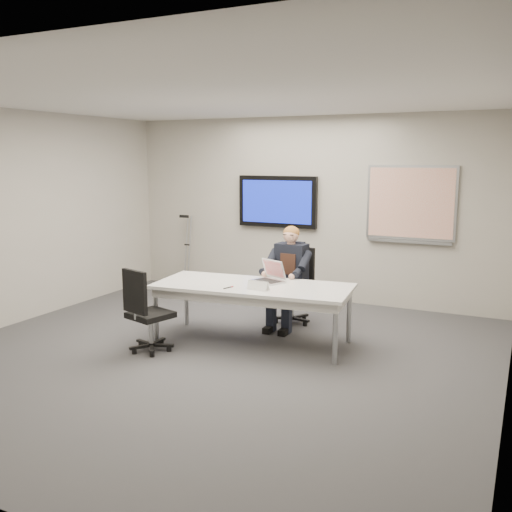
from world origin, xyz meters
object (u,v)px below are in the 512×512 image
at_px(office_chair_far, 294,300).
at_px(seated_person, 286,287).
at_px(conference_table, 253,291).
at_px(laptop, 271,276).
at_px(office_chair_near, 148,326).

height_order(office_chair_far, seated_person, seated_person).
height_order(conference_table, laptop, laptop).
relative_size(conference_table, laptop, 5.24).
xyz_separation_m(conference_table, seated_person, (0.11, 0.75, -0.10)).
xyz_separation_m(office_chair_near, seated_person, (1.04, 1.57, 0.23)).
height_order(seated_person, laptop, seated_person).
height_order(office_chair_far, office_chair_near, office_chair_far).
relative_size(conference_table, office_chair_near, 2.47).
relative_size(conference_table, seated_person, 1.82).
xyz_separation_m(office_chair_far, office_chair_near, (-1.05, -1.81, -0.01)).
xyz_separation_m(conference_table, laptop, (0.11, 0.27, 0.14)).
distance_m(office_chair_near, laptop, 1.57).
relative_size(office_chair_far, office_chair_near, 1.04).
xyz_separation_m(seated_person, laptop, (-0.00, -0.49, 0.24)).
distance_m(conference_table, laptop, 0.32).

